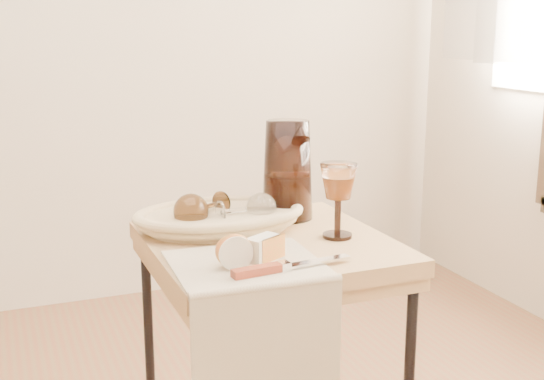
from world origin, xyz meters
name	(u,v)px	position (x,y,z in m)	size (l,w,h in m)	color
side_table	(269,375)	(0.37, 0.29, 0.34)	(0.53, 0.53, 0.68)	brown
tea_towel	(246,265)	(0.26, 0.14, 0.68)	(0.30, 0.27, 0.01)	beige
bread_basket	(220,220)	(0.29, 0.41, 0.70)	(0.36, 0.25, 0.05)	tan
goblet_lying_a	(204,207)	(0.26, 0.42, 0.73)	(0.13, 0.08, 0.08)	brown
goblet_lying_b	(244,210)	(0.35, 0.39, 0.73)	(0.12, 0.07, 0.07)	white
pitcher	(287,170)	(0.48, 0.44, 0.80)	(0.17, 0.25, 0.29)	black
wine_goblet	(338,200)	(0.53, 0.25, 0.77)	(0.08, 0.08, 0.18)	white
apple_half	(233,250)	(0.23, 0.13, 0.72)	(0.07, 0.04, 0.07)	#DA4225
apple_wedge	(263,248)	(0.30, 0.15, 0.71)	(0.07, 0.04, 0.05)	white
table_knife	(288,264)	(0.33, 0.07, 0.69)	(0.26, 0.03, 0.02)	silver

